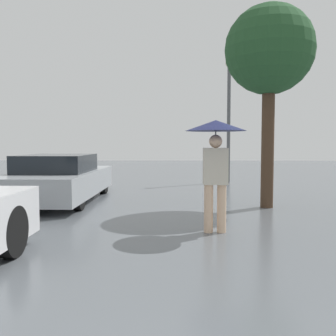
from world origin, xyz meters
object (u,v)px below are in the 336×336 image
(pedestrian, at_px, (216,145))
(parked_car_farthest, at_px, (59,179))
(street_lamp, at_px, (229,110))
(tree, at_px, (269,52))

(pedestrian, height_order, parked_car_farthest, pedestrian)
(parked_car_farthest, bearing_deg, street_lamp, 43.46)
(tree, bearing_deg, parked_car_farthest, 170.46)
(pedestrian, distance_m, street_lamp, 7.98)
(parked_car_farthest, bearing_deg, tree, -9.54)
(street_lamp, bearing_deg, parked_car_farthest, -136.54)
(tree, relative_size, street_lamp, 1.00)
(pedestrian, relative_size, street_lamp, 0.40)
(parked_car_farthest, height_order, street_lamp, street_lamp)
(tree, distance_m, street_lamp, 5.45)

